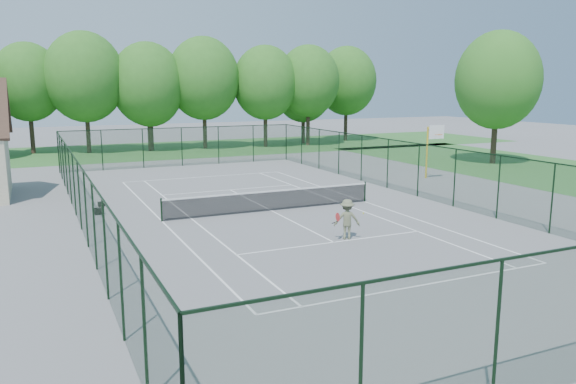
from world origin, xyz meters
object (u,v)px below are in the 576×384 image
at_px(tennis_net, 271,200).
at_px(sports_bag_a, 99,211).
at_px(basketball_goal, 432,141).
at_px(tennis_player, 347,219).

distance_m(tennis_net, sports_bag_a, 8.42).
relative_size(basketball_goal, tennis_player, 1.88).
relative_size(tennis_net, sports_bag_a, 26.85).
bearing_deg(basketball_goal, tennis_player, -140.10).
bearing_deg(sports_bag_a, basketball_goal, -0.87).
xyz_separation_m(tennis_net, sports_bag_a, (-7.96, 2.72, -0.41)).
distance_m(sports_bag_a, tennis_player, 12.45).
relative_size(basketball_goal, sports_bag_a, 8.85).
distance_m(tennis_net, basketball_goal, 14.53).
relative_size(sports_bag_a, tennis_player, 0.21).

